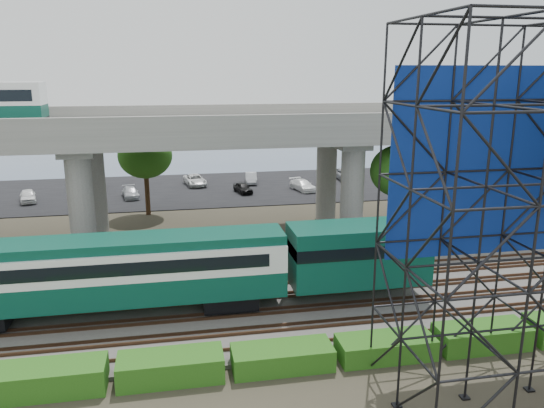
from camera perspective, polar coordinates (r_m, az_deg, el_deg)
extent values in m
plane|color=#474233|center=(28.97, -2.67, -12.98)|extent=(140.00, 140.00, 0.00)
cube|color=slate|center=(30.70, -3.20, -11.13)|extent=(90.00, 12.00, 0.20)
cube|color=black|center=(38.53, -4.88, -5.86)|extent=(90.00, 5.00, 0.08)
cube|color=black|center=(61.08, -7.18, 1.63)|extent=(90.00, 18.00, 0.08)
cube|color=#475874|center=(82.67, -8.17, 4.88)|extent=(140.00, 40.00, 0.03)
cube|color=#472D1E|center=(26.46, -1.81, -15.10)|extent=(90.00, 0.08, 0.16)
cube|color=#472D1E|center=(27.72, -2.29, -13.66)|extent=(90.00, 0.08, 0.16)
cube|color=#472D1E|center=(28.21, -2.46, -13.14)|extent=(90.00, 0.08, 0.16)
cube|color=#472D1E|center=(29.48, -2.87, -11.87)|extent=(90.00, 0.08, 0.16)
cube|color=#472D1E|center=(29.98, -3.02, -11.40)|extent=(90.00, 0.08, 0.16)
cube|color=#472D1E|center=(31.28, -3.39, -10.28)|extent=(90.00, 0.08, 0.16)
cube|color=#472D1E|center=(31.78, -3.52, -9.86)|extent=(90.00, 0.08, 0.16)
cube|color=#472D1E|center=(33.09, -3.84, -8.86)|extent=(90.00, 0.08, 0.16)
cube|color=#472D1E|center=(33.61, -3.96, -8.49)|extent=(90.00, 0.08, 0.16)
cube|color=#472D1E|center=(34.93, -4.24, -7.59)|extent=(90.00, 0.08, 0.16)
cube|color=black|center=(30.33, -4.57, -10.01)|extent=(3.00, 2.20, 0.90)
cube|color=#094536|center=(29.98, -17.20, -8.54)|extent=(19.00, 3.00, 1.40)
cube|color=white|center=(29.47, -17.41, -5.94)|extent=(19.00, 3.00, 1.50)
cube|color=#094536|center=(29.15, -17.55, -4.09)|extent=(19.00, 2.60, 0.50)
cube|color=black|center=(29.34, -15.47, -5.78)|extent=(15.00, 3.06, 0.70)
cube|color=#094536|center=(31.13, 9.26, -5.24)|extent=(8.00, 3.00, 3.40)
cube|color=#9E9B93|center=(41.93, -5.92, 7.80)|extent=(80.00, 12.00, 1.20)
cube|color=#9E9B93|center=(36.12, -5.17, 8.63)|extent=(80.00, 0.50, 1.10)
cube|color=#9E9B93|center=(47.54, -6.56, 9.93)|extent=(80.00, 0.50, 1.10)
cylinder|color=#9E9B93|center=(39.67, -19.83, -0.10)|extent=(1.80, 1.80, 8.00)
cylinder|color=#9E9B93|center=(46.43, -18.55, 2.00)|extent=(1.80, 1.80, 8.00)
cube|color=#9E9B93|center=(42.40, -19.54, 5.91)|extent=(2.40, 9.00, 0.60)
cylinder|color=#9E9B93|center=(41.39, 8.61, 1.17)|extent=(1.80, 1.80, 8.00)
cylinder|color=#9E9B93|center=(47.91, 5.87, 3.03)|extent=(1.80, 1.80, 8.00)
cube|color=#9E9B93|center=(44.01, 7.29, 6.89)|extent=(2.40, 9.00, 0.60)
cylinder|color=#9E9B93|center=(55.72, 23.95, 3.45)|extent=(1.80, 1.80, 8.00)
cube|color=#9E9B93|center=(52.41, 26.50, 6.68)|extent=(2.40, 9.00, 0.60)
cube|color=navy|center=(24.64, 21.27, 4.06)|extent=(8.10, 0.08, 8.25)
cube|color=black|center=(25.49, 23.06, -18.22)|extent=(9.36, 6.36, 0.08)
cube|color=#235713|center=(25.32, -22.73, -16.94)|extent=(4.60, 1.80, 1.20)
cube|color=#235713|center=(24.72, -10.83, -16.86)|extent=(4.60, 1.80, 1.15)
cube|color=#235713|center=(25.15, 1.11, -16.16)|extent=(4.60, 1.80, 1.03)
cube|color=#235713|center=(26.51, 12.12, -14.82)|extent=(4.60, 1.80, 1.01)
cube|color=#235713|center=(28.66, 21.64, -13.11)|extent=(4.60, 1.80, 1.12)
cylinder|color=#382314|center=(43.24, 13.54, -0.69)|extent=(0.44, 0.44, 4.80)
ellipsoid|color=#235713|center=(42.55, 13.79, 3.47)|extent=(4.94, 4.94, 4.18)
cylinder|color=#382314|center=(50.76, -13.29, 1.51)|extent=(0.44, 0.44, 4.80)
ellipsoid|color=#235713|center=(50.18, -13.50, 5.08)|extent=(4.94, 4.94, 4.18)
imported|color=white|center=(59.76, -24.77, 0.80)|extent=(2.35, 3.94, 1.26)
imported|color=#A3A4AB|center=(63.41, -18.52, 2.11)|extent=(1.44, 4.01, 1.31)
imported|color=#A4A6AB|center=(58.10, -14.98, 1.20)|extent=(2.18, 3.99, 1.10)
imported|color=silver|center=(62.84, -8.29, 2.57)|extent=(2.85, 4.78, 1.24)
imported|color=black|center=(58.39, -3.14, 1.75)|extent=(2.09, 3.54, 1.13)
imported|color=#ADAFB5|center=(63.45, -2.26, 2.82)|extent=(1.72, 3.86, 1.23)
imported|color=white|center=(59.63, 3.34, 2.04)|extent=(2.65, 4.37, 1.18)
imported|color=gray|center=(66.16, 7.89, 3.19)|extent=(2.24, 4.68, 1.29)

